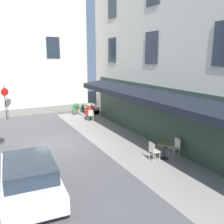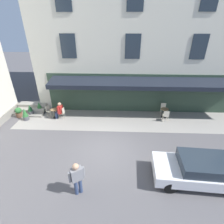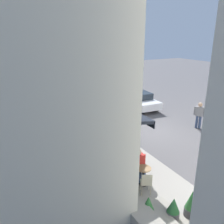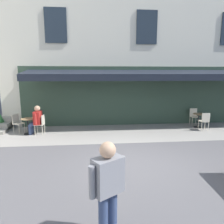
{
  "view_description": "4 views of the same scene",
  "coord_description": "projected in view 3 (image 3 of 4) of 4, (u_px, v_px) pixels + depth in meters",
  "views": [
    {
      "loc": [
        -12.83,
        3.13,
        4.69
      ],
      "look_at": [
        -0.48,
        -3.18,
        1.59
      ],
      "focal_mm": 39.1,
      "sensor_mm": 36.0,
      "label": 1
    },
    {
      "loc": [
        -0.71,
        8.09,
        6.86
      ],
      "look_at": [
        -0.27,
        -2.55,
        1.15
      ],
      "focal_mm": 27.48,
      "sensor_mm": 36.0,
      "label": 2
    },
    {
      "loc": [
        10.87,
        -8.47,
        5.84
      ],
      "look_at": [
        -0.57,
        -2.43,
        1.5
      ],
      "focal_mm": 37.5,
      "sensor_mm": 36.0,
      "label": 3
    },
    {
      "loc": [
        1.21,
        6.17,
        2.79
      ],
      "look_at": [
        0.33,
        -3.13,
        1.07
      ],
      "focal_mm": 32.99,
      "sensor_mm": 36.0,
      "label": 4
    }
  ],
  "objects": [
    {
      "name": "parked_car_white",
      "position": [
        138.0,
        99.0,
        19.35
      ],
      "size": [
        4.41,
        2.07,
        1.33
      ],
      "color": "silver",
      "rests_on": "ground_plane"
    },
    {
      "name": "cafe_table_near_entrance",
      "position": [
        57.0,
        91.0,
        23.2
      ],
      "size": [
        0.6,
        0.6,
        0.75
      ],
      "color": "black",
      "rests_on": "ground_plane"
    },
    {
      "name": "ground_plane",
      "position": [
        150.0,
        131.0,
        14.72
      ],
      "size": [
        70.0,
        70.0,
        0.0
      ],
      "primitive_type": "plane",
      "color": "#565456"
    },
    {
      "name": "cafe_chair_cream_corner_right",
      "position": [
        76.0,
        112.0,
        16.69
      ],
      "size": [
        0.41,
        0.41,
        0.91
      ],
      "color": "beige",
      "rests_on": "ground_plane"
    },
    {
      "name": "cafe_chair_cream_under_awning",
      "position": [
        136.0,
        165.0,
        9.95
      ],
      "size": [
        0.43,
        0.43,
        0.91
      ],
      "color": "beige",
      "rests_on": "ground_plane"
    },
    {
      "name": "walking_pedestrian_in_grey",
      "position": [
        199.0,
        113.0,
        14.92
      ],
      "size": [
        0.62,
        0.51,
        1.73
      ],
      "color": "navy",
      "rests_on": "ground_plane"
    },
    {
      "name": "potted_plant_under_sign",
      "position": [
        173.0,
        211.0,
        7.5
      ],
      "size": [
        0.43,
        0.43,
        0.92
      ],
      "color": "#4C4C51",
      "rests_on": "ground_plane"
    },
    {
      "name": "sidewalk_cafe_terrace",
      "position": [
        81.0,
        124.0,
        15.94
      ],
      "size": [
        20.5,
        3.2,
        0.01
      ],
      "primitive_type": "cube",
      "color": "gray",
      "rests_on": "ground_plane"
    },
    {
      "name": "cafe_chair_cream_kerbside",
      "position": [
        59.0,
        114.0,
        16.2
      ],
      "size": [
        0.43,
        0.43,
        0.91
      ],
      "color": "beige",
      "rests_on": "ground_plane"
    },
    {
      "name": "cafe_chair_cream_near_door",
      "position": [
        146.0,
        182.0,
        8.8
      ],
      "size": [
        0.54,
        0.54,
        0.91
      ],
      "color": "beige",
      "rests_on": "ground_plane"
    },
    {
      "name": "cafe_table_mid_terrace",
      "position": [
        68.0,
        114.0,
        16.45
      ],
      "size": [
        0.6,
        0.6,
        0.75
      ],
      "color": "black",
      "rests_on": "ground_plane"
    },
    {
      "name": "potted_plant_entrance_left",
      "position": [
        191.0,
        204.0,
        7.76
      ],
      "size": [
        0.44,
        0.44,
        0.97
      ],
      "color": "#4C4C51",
      "rests_on": "ground_plane"
    },
    {
      "name": "cafe_chair_cream_by_window",
      "position": [
        55.0,
        89.0,
        23.7
      ],
      "size": [
        0.41,
        0.41,
        0.91
      ],
      "color": "beige",
      "rests_on": "ground_plane"
    },
    {
      "name": "cafe_chair_cream_facing_street",
      "position": [
        59.0,
        91.0,
        22.66
      ],
      "size": [
        0.42,
        0.42,
        0.91
      ],
      "color": "beige",
      "rests_on": "ground_plane"
    },
    {
      "name": "cafe_table_streetside",
      "position": [
        144.0,
        174.0,
        9.41
      ],
      "size": [
        0.6,
        0.6,
        0.75
      ],
      "color": "black",
      "rests_on": "ground_plane"
    },
    {
      "name": "potted_plant_mid_terrace",
      "position": [
        148.0,
        208.0,
        7.63
      ],
      "size": [
        0.4,
        0.4,
        0.88
      ],
      "color": "#4C4C51",
      "rests_on": "ground_plane"
    },
    {
      "name": "seated_companion_in_red",
      "position": [
        139.0,
        164.0,
        9.7
      ],
      "size": [
        0.61,
        0.71,
        1.36
      ],
      "color": "navy",
      "rests_on": "ground_plane"
    },
    {
      "name": "seated_patron_in_olive",
      "position": [
        58.0,
        89.0,
        22.79
      ],
      "size": [
        0.57,
        0.69,
        1.33
      ],
      "color": "navy",
      "rests_on": "ground_plane"
    }
  ]
}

